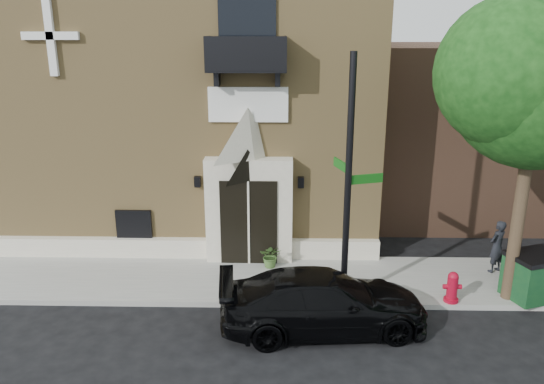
# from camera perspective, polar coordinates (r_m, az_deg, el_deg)

# --- Properties ---
(ground) EXTENTS (120.00, 120.00, 0.00)m
(ground) POSITION_cam_1_polar(r_m,az_deg,el_deg) (14.18, 1.03, -12.39)
(ground) COLOR black
(ground) RESTS_ON ground
(sidewalk) EXTENTS (42.00, 3.00, 0.15)m
(sidewalk) POSITION_cam_1_polar(r_m,az_deg,el_deg) (15.50, 4.81, -9.41)
(sidewalk) COLOR gray
(sidewalk) RESTS_ON ground
(church) EXTENTS (12.20, 11.01, 9.30)m
(church) POSITION_cam_1_polar(r_m,az_deg,el_deg) (20.64, -7.25, 10.50)
(church) COLOR #A7864F
(church) RESTS_ON ground
(street_tree_left) EXTENTS (4.97, 4.38, 7.77)m
(street_tree_left) POSITION_cam_1_polar(r_m,az_deg,el_deg) (14.06, 27.03, 10.75)
(street_tree_left) COLOR #38281C
(street_tree_left) RESTS_ON sidewalk
(black_sedan) EXTENTS (5.17, 2.52, 1.45)m
(black_sedan) POSITION_cam_1_polar(r_m,az_deg,el_deg) (13.05, 5.58, -11.64)
(black_sedan) COLOR black
(black_sedan) RESTS_ON ground
(street_sign) EXTENTS (1.18, 0.98, 6.36)m
(street_sign) POSITION_cam_1_polar(r_m,az_deg,el_deg) (13.17, 8.22, 0.92)
(street_sign) COLOR black
(street_sign) RESTS_ON sidewalk
(fire_hydrant) EXTENTS (0.48, 0.38, 0.84)m
(fire_hydrant) POSITION_cam_1_polar(r_m,az_deg,el_deg) (14.76, 18.82, -9.65)
(fire_hydrant) COLOR maroon
(fire_hydrant) RESTS_ON sidewalk
(dumpster) EXTENTS (2.13, 1.64, 1.23)m
(dumpster) POSITION_cam_1_polar(r_m,az_deg,el_deg) (15.89, 27.03, -7.88)
(dumpster) COLOR #103B1E
(dumpster) RESTS_ON sidewalk
(planter) EXTENTS (0.67, 0.59, 0.71)m
(planter) POSITION_cam_1_polar(r_m,az_deg,el_deg) (15.91, -0.11, -6.88)
(planter) COLOR #44682E
(planter) RESTS_ON sidewalk
(pedestrian_near) EXTENTS (0.69, 0.64, 1.58)m
(pedestrian_near) POSITION_cam_1_polar(r_m,az_deg,el_deg) (16.78, 23.03, -5.42)
(pedestrian_near) COLOR black
(pedestrian_near) RESTS_ON sidewalk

